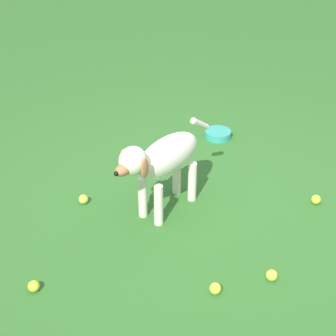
# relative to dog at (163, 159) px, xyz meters

# --- Properties ---
(ground) EXTENTS (14.00, 14.00, 0.00)m
(ground) POSITION_rel_dog_xyz_m (-0.11, 0.19, -0.40)
(ground) COLOR #2D6026
(dog) EXTENTS (0.91, 0.24, 0.61)m
(dog) POSITION_rel_dog_xyz_m (0.00, 0.00, 0.00)
(dog) COLOR silver
(dog) RESTS_ON ground
(tennis_ball_0) EXTENTS (0.07, 0.07, 0.07)m
(tennis_ball_0) POSITION_rel_dog_xyz_m (-0.69, 0.80, -0.37)
(tennis_ball_0) COLOR #C2D532
(tennis_ball_0) RESTS_ON ground
(tennis_ball_1) EXTENTS (0.07, 0.07, 0.07)m
(tennis_ball_1) POSITION_rel_dog_xyz_m (1.02, -0.13, -0.37)
(tennis_ball_1) COLOR #C7D232
(tennis_ball_1) RESTS_ON ground
(tennis_ball_2) EXTENTS (0.07, 0.07, 0.07)m
(tennis_ball_2) POSITION_rel_dog_xyz_m (0.25, -0.49, -0.37)
(tennis_ball_2) COLOR #C7D641
(tennis_ball_2) RESTS_ON ground
(tennis_ball_3) EXTENTS (0.07, 0.07, 0.07)m
(tennis_ball_3) POSITION_rel_dog_xyz_m (0.44, 0.69, -0.37)
(tennis_ball_3) COLOR #D5DF36
(tennis_ball_3) RESTS_ON ground
(tennis_ball_4) EXTENTS (0.07, 0.07, 0.07)m
(tennis_ball_4) POSITION_rel_dog_xyz_m (0.16, 0.89, -0.37)
(tennis_ball_4) COLOR #D8E23D
(tennis_ball_4) RESTS_ON ground
(water_bowl) EXTENTS (0.22, 0.22, 0.06)m
(water_bowl) POSITION_rel_dog_xyz_m (-1.10, -0.25, -0.37)
(water_bowl) COLOR teal
(water_bowl) RESTS_ON ground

